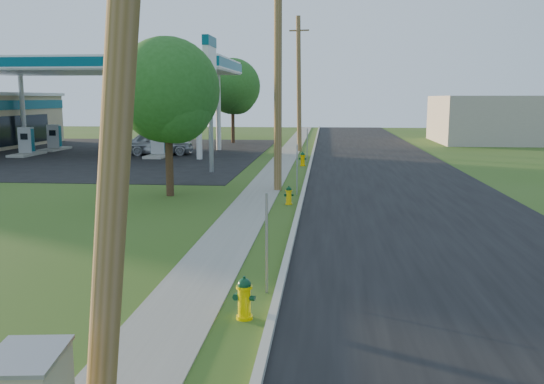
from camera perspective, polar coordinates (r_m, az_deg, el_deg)
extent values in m
cube|color=black|center=(17.34, 15.64, -3.70)|extent=(8.00, 120.00, 0.02)
cube|color=#A5A397|center=(17.06, 2.30, -3.34)|extent=(0.15, 120.00, 0.15)
cube|color=gray|center=(17.26, -3.52, -3.41)|extent=(1.50, 120.00, 0.03)
cube|color=black|center=(42.52, -18.83, 3.67)|extent=(26.00, 28.00, 0.02)
cylinder|color=brown|center=(23.74, 0.59, 11.93)|extent=(0.32, 0.32, 9.80)
cylinder|color=brown|center=(41.69, 2.68, 10.57)|extent=(0.49, 0.32, 9.50)
cube|color=brown|center=(41.94, 2.72, 15.70)|extent=(1.40, 0.10, 0.12)
cube|color=gray|center=(11.24, -0.53, -5.15)|extent=(0.05, 0.04, 2.00)
cube|color=gray|center=(22.83, 2.49, 2.22)|extent=(0.05, 0.04, 2.00)
cube|color=gray|center=(34.96, 3.50, 4.66)|extent=(0.05, 0.04, 2.00)
cylinder|color=silver|center=(47.77, -23.46, 7.26)|extent=(0.36, 0.36, 5.50)
cylinder|color=silver|center=(36.21, -7.28, 7.54)|extent=(0.36, 0.36, 5.50)
cylinder|color=silver|center=(42.68, -5.34, 7.83)|extent=(0.36, 0.36, 5.50)
cube|color=silver|center=(41.63, -16.70, 11.85)|extent=(18.00, 9.00, 0.90)
cube|color=#014D61|center=(41.63, -16.70, 11.85)|extent=(18.15, 9.15, 0.63)
cube|color=silver|center=(41.62, -16.68, 11.42)|extent=(18.18, 9.18, 0.10)
cube|color=#A5A397|center=(41.84, -23.08, 3.45)|extent=(1.20, 3.20, 0.18)
cube|color=#9EA0A3|center=(41.76, -23.17, 4.76)|extent=(0.90, 0.50, 1.70)
cube|color=#014D61|center=(41.76, -23.17, 4.76)|extent=(0.94, 0.40, 1.50)
cube|color=black|center=(41.51, -23.37, 5.07)|extent=(0.50, 0.02, 0.40)
cube|color=#A5A397|center=(38.39, -11.16, 3.55)|extent=(1.20, 3.20, 0.18)
cube|color=#9EA0A3|center=(38.31, -11.20, 4.98)|extent=(0.90, 0.50, 1.70)
cube|color=#014D61|center=(38.31, -11.20, 4.98)|extent=(0.94, 0.40, 1.50)
cube|color=black|center=(38.03, -11.33, 5.33)|extent=(0.50, 0.02, 0.40)
cube|color=#A5A397|center=(45.38, -20.70, 3.99)|extent=(1.20, 3.20, 0.18)
cube|color=#9EA0A3|center=(45.31, -20.77, 5.20)|extent=(0.90, 0.50, 1.70)
cube|color=#014D61|center=(45.31, -20.77, 5.20)|extent=(0.94, 0.40, 1.50)
cube|color=black|center=(45.05, -20.94, 5.49)|extent=(0.50, 0.02, 0.40)
cube|color=#A5A397|center=(42.22, -9.62, 4.10)|extent=(1.20, 3.20, 0.18)
cube|color=#9EA0A3|center=(42.15, -9.66, 5.40)|extent=(0.90, 0.50, 1.70)
cube|color=#014D61|center=(42.15, -9.66, 5.40)|extent=(0.94, 0.40, 1.50)
cube|color=black|center=(41.87, -9.76, 5.72)|extent=(0.50, 0.02, 0.40)
cylinder|color=gray|center=(29.74, -6.09, 6.72)|extent=(0.24, 0.24, 5.00)
cube|color=silver|center=(29.78, -6.20, 13.07)|extent=(0.30, 2.00, 2.00)
cube|color=#014D61|center=(29.85, -6.22, 14.61)|extent=(0.34, 2.04, 0.50)
cube|color=#A2978C|center=(54.27, 23.35, 6.62)|extent=(14.00, 10.00, 4.00)
cylinder|color=#341E11|center=(22.84, -10.16, 3.55)|extent=(0.30, 0.30, 3.16)
sphere|color=#23561C|center=(22.73, -10.34, 9.90)|extent=(4.04, 4.04, 4.04)
sphere|color=#23561C|center=(22.34, -9.50, 8.32)|extent=(2.78, 2.78, 2.78)
cylinder|color=#341E11|center=(49.68, -3.89, 7.00)|extent=(0.30, 0.30, 3.69)
sphere|color=#23561C|center=(49.65, -3.93, 10.41)|extent=(4.73, 4.73, 4.73)
sphere|color=#23561C|center=(49.28, -3.51, 9.56)|extent=(3.25, 3.25, 3.25)
cylinder|color=#DEC400|center=(10.27, -2.74, -12.27)|extent=(0.29, 0.29, 0.06)
cylinder|color=#DEC400|center=(10.17, -2.75, -10.82)|extent=(0.23, 0.23, 0.62)
cylinder|color=#DEC400|center=(10.08, -2.76, -9.39)|extent=(0.29, 0.29, 0.04)
sphere|color=#0A371E|center=(10.07, -2.77, -9.17)|extent=(0.24, 0.24, 0.24)
cylinder|color=#0A371E|center=(10.03, -2.77, -8.50)|extent=(0.05, 0.05, 0.06)
cylinder|color=#0A371E|center=(10.01, -3.05, -10.64)|extent=(0.14, 0.14, 0.11)
cylinder|color=#0A371E|center=(10.19, -3.53, -10.29)|extent=(0.12, 0.11, 0.09)
cylinder|color=#0A371E|center=(10.09, -1.98, -10.47)|extent=(0.12, 0.11, 0.09)
cylinder|color=#EFBA0A|center=(20.83, 1.67, -1.16)|extent=(0.25, 0.25, 0.05)
cylinder|color=#EFBA0A|center=(20.79, 1.67, -0.50)|extent=(0.20, 0.20, 0.54)
cylinder|color=#EFBA0A|center=(20.75, 1.68, 0.14)|extent=(0.25, 0.25, 0.04)
sphere|color=#053214|center=(20.74, 1.68, 0.24)|extent=(0.21, 0.21, 0.21)
cylinder|color=#053214|center=(20.72, 1.68, 0.54)|extent=(0.05, 0.05, 0.05)
cylinder|color=#053214|center=(20.65, 1.70, -0.36)|extent=(0.11, 0.12, 0.10)
cylinder|color=#053214|center=(20.77, 1.33, -0.31)|extent=(0.10, 0.09, 0.08)
cylinder|color=#053214|center=(20.78, 2.02, -0.30)|extent=(0.10, 0.09, 0.08)
cylinder|color=#FCB800|center=(32.74, 3.05, 2.65)|extent=(0.30, 0.30, 0.06)
cylinder|color=#FCB800|center=(32.70, 3.06, 3.16)|extent=(0.24, 0.24, 0.65)
cylinder|color=#FCB800|center=(32.68, 3.06, 3.65)|extent=(0.30, 0.30, 0.04)
sphere|color=#053B19|center=(32.67, 3.06, 3.73)|extent=(0.25, 0.25, 0.25)
cylinder|color=#053B19|center=(32.66, 3.06, 3.95)|extent=(0.05, 0.05, 0.06)
cylinder|color=#053B19|center=(32.55, 2.99, 3.29)|extent=(0.15, 0.15, 0.12)
cylinder|color=#053B19|center=(32.74, 2.80, 3.32)|extent=(0.13, 0.12, 0.10)
cylinder|color=#053B19|center=(32.66, 3.31, 3.30)|extent=(0.13, 0.12, 0.10)
cube|color=gray|center=(5.97, -23.28, -14.68)|extent=(0.76, 0.93, 0.04)
imported|color=#B8BBC0|center=(39.76, -11.18, 4.77)|extent=(4.90, 2.50, 1.60)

